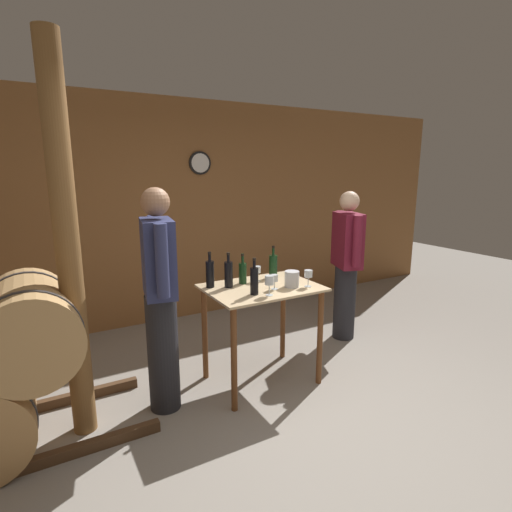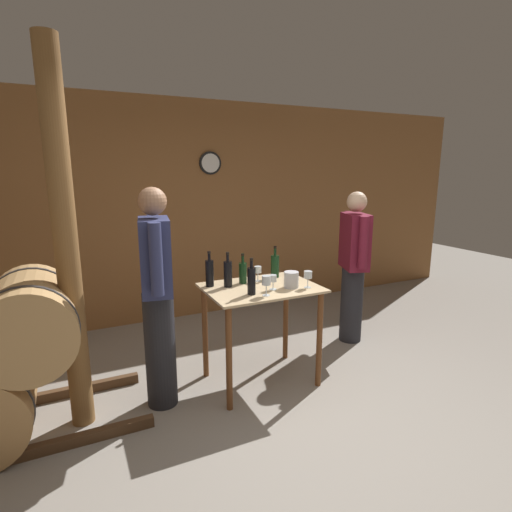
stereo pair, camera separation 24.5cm
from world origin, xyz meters
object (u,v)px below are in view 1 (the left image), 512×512
Objects in this scene: wine_bottle_left at (229,274)px; wine_bottle_right at (243,272)px; ice_bucket at (292,279)px; wine_glass_near_center at (257,270)px; wooden_post at (68,249)px; wine_glass_near_left at (269,281)px; wine_bottle_far_right at (273,265)px; wine_glass_near_right at (275,279)px; person_visitor_with_scarf at (160,297)px; wine_bottle_center at (254,280)px; wine_glass_far_side at (308,274)px; person_host at (346,263)px; wine_bottle_far_left at (210,273)px.

wine_bottle_left reaches higher than wine_bottle_right.
wine_bottle_right is 0.44m from ice_bucket.
wine_bottle_left is 0.31m from wine_glass_near_center.
wooden_post is 19.64× the size of wine_glass_near_center.
wine_glass_near_left is at bearing -86.65° from wine_bottle_right.
wine_bottle_far_right is 2.14× the size of wine_glass_near_center.
wine_bottle_left reaches higher than wine_glass_near_right.
person_visitor_with_scarf is at bearing -170.66° from wine_bottle_left.
person_visitor_with_scarf is (-0.72, 0.18, -0.08)m from wine_bottle_center.
wine_bottle_far_right is (0.42, 0.38, -0.01)m from wine_bottle_center.
wine_glass_near_right is 0.30m from wine_glass_far_side.
wine_glass_far_side is (0.29, -0.08, 0.02)m from wine_glass_near_right.
wooden_post is 1.37m from wine_bottle_center.
wine_bottle_center is 1.02× the size of wine_bottle_far_right.
person_visitor_with_scarf reaches higher than ice_bucket.
ice_bucket is (0.47, -0.26, -0.05)m from wine_bottle_left.
wooden_post is at bearing 174.09° from wine_glass_near_right.
wine_bottle_left is 1.03× the size of wine_bottle_far_right.
wine_bottle_right is 1.41m from person_host.
wine_glass_near_left reaches higher than wine_glass_far_side.
person_visitor_with_scarf is (-0.62, -0.10, -0.08)m from wine_bottle_left.
wine_glass_near_center is at bearing -171.02° from person_host.
wine_bottle_center is 0.51m from wine_glass_far_side.
wine_bottle_far_left is 0.84m from wine_glass_far_side.
wine_bottle_far_left is 0.45m from wine_glass_near_center.
wine_glass_near_right is 1.33m from person_host.
person_host is (1.55, 0.24, -0.13)m from wine_bottle_left.
wine_glass_near_center is (0.22, 0.33, -0.02)m from wine_bottle_center.
wine_glass_near_right is at bearing -89.55° from wine_glass_near_center.
ice_bucket is (-0.13, 0.06, -0.04)m from wine_glass_far_side.
wine_glass_near_left is 1.19× the size of wine_glass_near_center.
wine_bottle_far_left is 0.43m from wine_bottle_center.
wine_bottle_left is 0.17m from wine_bottle_right.
wine_bottle_center is 0.39m from ice_bucket.
person_visitor_with_scarf is (-0.78, -0.15, -0.06)m from wine_bottle_right.
wooden_post is 8.92× the size of wine_bottle_left.
person_host is at bearing 6.70° from wooden_post.
person_visitor_with_scarf is at bearing 161.96° from wine_glass_near_left.
wooden_post is 9.16× the size of wine_bottle_far_right.
wine_bottle_right is at bearing 10.58° from person_visitor_with_scarf.
wooden_post is 1.47m from wine_glass_near_left.
wine_bottle_left is at bearing 9.34° from person_visitor_with_scarf.
wine_bottle_right is (1.38, 0.13, -0.37)m from wooden_post.
person_visitor_with_scarf reaches higher than wine_bottle_right.
wine_bottle_far_right is 0.36m from ice_bucket.
person_visitor_with_scarf is at bearing -169.42° from wine_bottle_right.
wine_bottle_left is 2.20× the size of wine_glass_near_center.
wine_glass_near_right is at bearing -62.27° from wine_bottle_right.
person_host is at bearing 23.93° from wine_glass_near_left.
wine_bottle_far_left reaches higher than wine_bottle_left.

